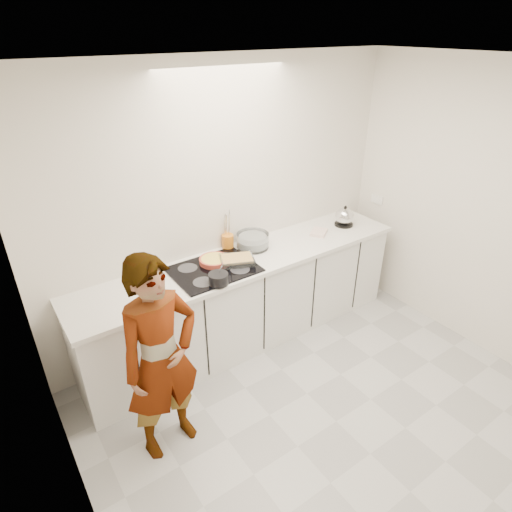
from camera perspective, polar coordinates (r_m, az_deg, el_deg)
floor at (r=3.71m, az=10.66°, el=-20.86°), size 3.60×3.20×0.00m
ceiling at (r=2.45m, az=16.50°, el=23.12°), size 3.60×3.20×0.00m
wall_back at (r=3.97m, az=-3.97°, el=6.49°), size 3.60×0.00×2.60m
wall_left at (r=2.17m, az=-23.97°, el=-18.02°), size 0.00×3.20×2.60m
wall_right at (r=4.27m, az=29.62°, el=4.27°), size 0.02×3.20×2.60m
base_cabinets at (r=4.14m, az=-1.26°, el=-6.04°), size 3.20×0.58×0.87m
countertop at (r=3.90m, az=-1.33°, el=-0.54°), size 3.24×0.64×0.04m
hob at (r=3.72m, az=-5.65°, el=-1.79°), size 0.72×0.54×0.01m
tart_dish at (r=3.80m, az=-5.59°, el=-0.56°), size 0.35×0.35×0.04m
saucepan at (r=3.49m, az=-5.03°, el=-3.02°), size 0.21×0.21×0.15m
baking_dish at (r=3.77m, az=-2.55°, el=-0.52°), size 0.35×0.31×0.06m
mixing_bowl at (r=4.05m, az=-0.44°, el=1.99°), size 0.38×0.38×0.14m
tea_towel at (r=4.39m, az=8.38°, el=3.16°), size 0.24×0.22×0.03m
kettle at (r=4.60m, az=11.71°, el=5.11°), size 0.21×0.21×0.22m
utensil_crock at (r=4.05m, az=-3.78°, el=1.94°), size 0.11×0.11×0.14m
cook at (r=3.04m, az=-12.52°, el=-13.32°), size 0.62×0.45×1.58m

